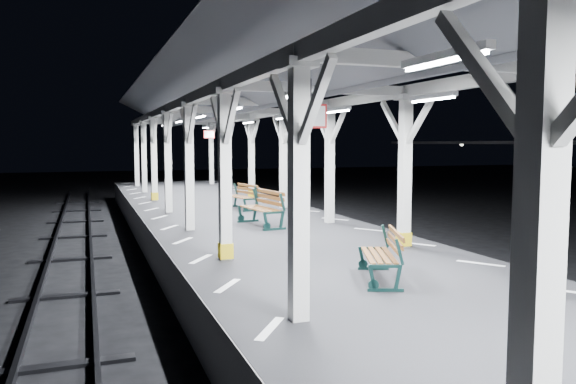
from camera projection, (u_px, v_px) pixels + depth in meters
ground at (364, 330)px, 9.86m from camera, size 120.00×120.00×0.00m
platform at (364, 302)px, 9.82m from camera, size 6.00×50.00×1.00m
hazard_stripes_left at (228, 286)px, 8.95m from camera, size 1.00×48.00×0.01m
hazard_stripes_right at (480, 263)px, 10.60m from camera, size 1.00×48.00×0.01m
track_left at (57, 363)px, 8.17m from camera, size 2.20×60.00×0.16m
canopy at (368, 66)px, 9.45m from camera, size 5.40×49.00×4.65m
bench_near at (385, 254)px, 9.29m from camera, size 1.08×1.63×0.83m
bench_mid at (264, 207)px, 15.42m from camera, size 0.90×1.87×0.97m
bench_far at (243, 196)px, 19.37m from camera, size 0.90×1.67×0.86m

